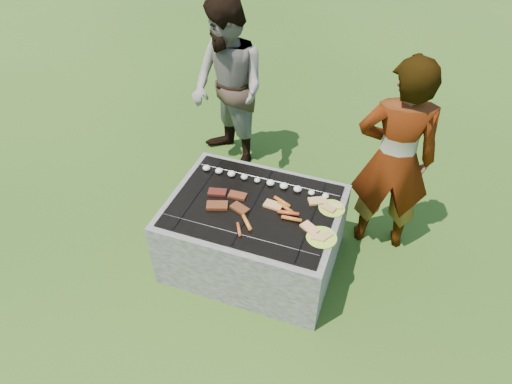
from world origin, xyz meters
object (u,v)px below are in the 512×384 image
cook (394,160)px  bystander (228,89)px  plate_near (321,237)px  fire_pit (254,235)px  plate_far (332,208)px

cook → bystander: (-1.62, 0.60, -0.01)m
bystander → plate_near: bearing=-12.7°
fire_pit → bystander: bearing=120.3°
plate_near → cook: (0.36, 0.75, 0.24)m
fire_pit → cook: bearing=33.2°
bystander → fire_pit: bearing=-25.4°
plate_far → plate_near: bearing=-89.9°
plate_near → bystander: size_ratio=0.16×
cook → fire_pit: bearing=24.3°
plate_far → cook: bearing=50.4°
plate_near → bystander: 1.87m
plate_far → fire_pit: bearing=-163.4°
plate_near → cook: size_ratio=0.16×
plate_far → plate_near: 0.32m
fire_pit → bystander: 1.50m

